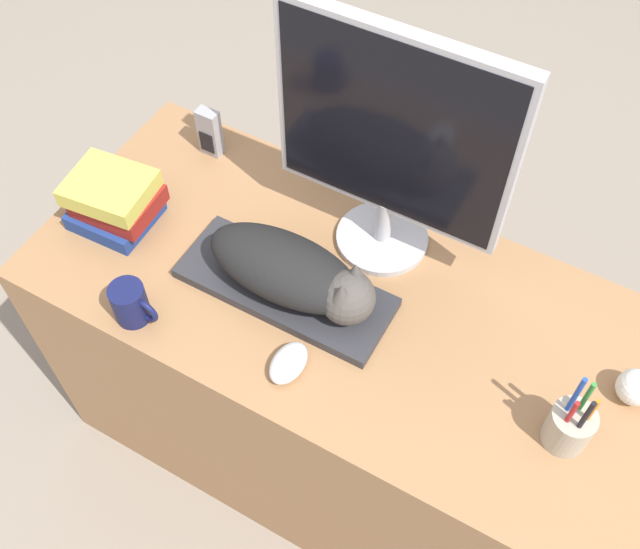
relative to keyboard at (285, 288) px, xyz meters
name	(u,v)px	position (x,y,z in m)	size (l,w,h in m)	color
ground_plane	(286,540)	(0.13, -0.26, -0.75)	(12.00, 12.00, 0.00)	gray
desk	(345,383)	(0.13, 0.05, -0.38)	(1.37, 0.62, 0.74)	#9E7047
keyboard	(285,288)	(0.00, 0.00, 0.00)	(0.45, 0.17, 0.02)	#2D2D33
cat	(296,273)	(0.03, 0.00, 0.07)	(0.37, 0.15, 0.13)	black
monitor	(392,140)	(0.11, 0.21, 0.29)	(0.47, 0.20, 0.54)	#B7B7BC
computer_mouse	(288,363)	(0.10, -0.15, 0.01)	(0.06, 0.10, 0.04)	silver
coffee_mug	(131,304)	(-0.23, -0.20, 0.03)	(0.10, 0.07, 0.09)	#141947
pen_cup	(570,426)	(0.60, -0.03, 0.04)	(0.08, 0.08, 0.20)	#B2A893
baseball	(635,387)	(0.69, 0.11, 0.02)	(0.07, 0.07, 0.07)	silver
phone	(210,133)	(-0.36, 0.26, 0.05)	(0.05, 0.03, 0.12)	#99999E
book_stack	(114,201)	(-0.42, -0.01, 0.05)	(0.19, 0.16, 0.12)	navy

